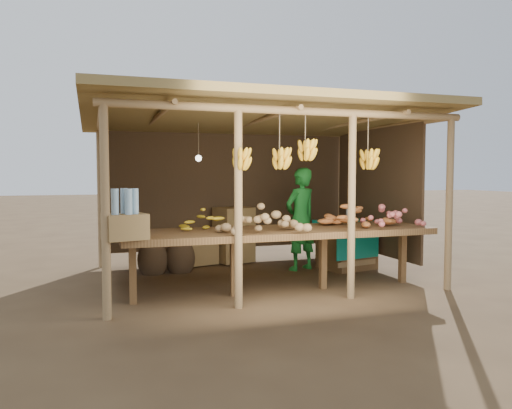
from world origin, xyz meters
name	(u,v)px	position (x,y,z in m)	size (l,w,h in m)	color
ground	(256,277)	(0.00, 0.00, 0.00)	(60.00, 60.00, 0.00)	brown
stall_structure	(256,143)	(0.01, 0.01, 1.92)	(4.70, 3.50, 2.43)	#9C7A50
counter	(280,234)	(0.00, -0.95, 0.74)	(3.90, 1.05, 0.80)	brown
potato_heap	(263,217)	(-0.33, -1.23, 0.98)	(0.99, 0.59, 0.37)	#97774E
sweet_potato_heap	(357,213)	(1.10, -0.93, 0.98)	(0.93, 0.56, 0.36)	#BF6B31
onion_heap	(389,214)	(1.39, -1.24, 0.98)	(0.87, 0.52, 0.36)	#BE5D5C
banana_pile	(204,216)	(-0.91, -0.72, 0.97)	(0.52, 0.31, 0.34)	yellow
tomato_basin	(135,224)	(-1.74, -0.53, 0.88)	(0.36, 0.36, 0.19)	navy
bottle_box	(125,220)	(-1.90, -1.36, 1.01)	(0.49, 0.43, 0.54)	olive
vendor	(300,219)	(0.83, 0.31, 0.79)	(0.58, 0.38, 1.58)	#1B7928
tarp_crate	(347,243)	(1.56, 0.18, 0.41)	(0.96, 0.88, 0.99)	brown
carton_stack	(222,240)	(-0.20, 1.20, 0.40)	(1.29, 0.60, 0.91)	olive
burlap_sacks	(167,255)	(-1.18, 0.71, 0.27)	(0.86, 0.45, 0.61)	#4B3622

